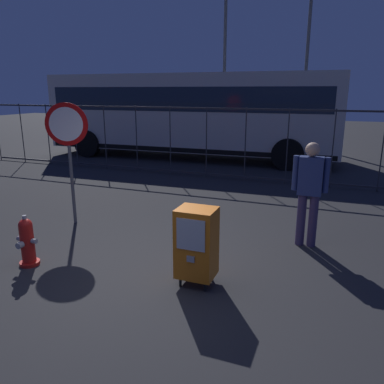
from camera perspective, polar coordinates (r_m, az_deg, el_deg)
ground_plane at (r=5.28m, az=-7.94°, el=-12.38°), size 60.00×60.00×0.00m
fire_hydrant at (r=5.87m, az=-23.71°, el=-6.94°), size 0.33×0.31×0.75m
newspaper_box_primary at (r=4.79m, az=0.69°, el=-7.69°), size 0.48×0.42×1.02m
stop_sign at (r=7.16m, az=-18.30°, el=7.74°), size 0.71×0.31×2.23m
pedestrian at (r=6.15m, az=17.38°, el=0.49°), size 0.55×0.22×1.67m
fence_barrier at (r=10.45m, az=8.08°, el=7.21°), size 18.03×0.04×2.00m
bus_near at (r=14.07m, az=-0.21°, el=12.18°), size 10.56×3.00×3.00m
street_light_near_left at (r=18.17m, az=17.12°, el=20.17°), size 0.32×0.32×7.33m
street_light_near_right at (r=18.08m, az=5.00°, el=20.56°), size 0.32×0.32×7.20m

